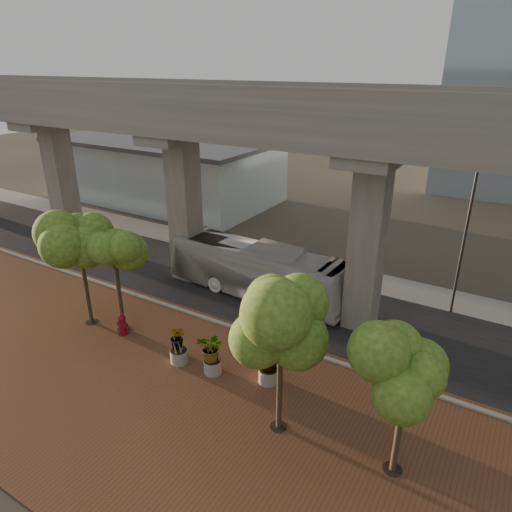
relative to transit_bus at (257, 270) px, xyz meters
The scene contains 18 objects.
ground 2.79m from the transit_bus, 71.68° to the right, with size 160.00×160.00×0.00m, color #3B352B.
brick_plaza 10.29m from the transit_bus, 86.01° to the right, with size 70.00×13.00×0.06m, color brown.
asphalt_road 1.78m from the transit_bus, 10.82° to the right, with size 90.00×8.00×0.04m, color black.
curb_strip 4.48m from the transit_bus, 80.30° to the right, with size 70.00×0.25×0.16m, color gray.
far_sidewalk 5.65m from the transit_bus, 82.49° to the left, with size 90.00×3.00×0.06m, color gray.
transit_viaduct 5.68m from the transit_bus, 10.82° to the right, with size 72.00×5.60×12.40m.
station_pavilion 23.81m from the transit_bus, 144.30° to the left, with size 23.00×13.00×6.30m.
transit_bus is the anchor object (origin of this frame).
fire_hydrant 8.53m from the transit_bus, 115.90° to the right, with size 0.60×0.54×1.21m.
planter_front 8.14m from the transit_bus, 73.49° to the right, with size 1.88×1.88×2.07m.
planter_right 8.59m from the transit_bus, 55.42° to the right, with size 2.14×2.14×2.29m.
planter_left 8.01m from the transit_bus, 86.68° to the right, with size 1.88×1.88×2.07m.
street_tree_far_west 10.24m from the transit_bus, 128.52° to the right, with size 3.71×3.71×6.22m.
street_tree_near_west 8.93m from the transit_bus, 119.07° to the right, with size 3.55×3.55×6.46m.
street_tree_near_east 11.77m from the transit_bus, 54.54° to the right, with size 4.14×4.14×6.54m.
street_tree_far_east 14.48m from the transit_bus, 39.08° to the right, with size 3.37×3.37×5.82m.
streetlamp_west 12.04m from the transit_bus, 158.93° to the left, with size 0.44×1.29×8.90m.
streetlamp_east 12.00m from the transit_bus, 19.34° to the left, with size 0.45×1.31×9.04m.
Camera 1 is at (12.36, -19.56, 13.40)m, focal length 32.00 mm.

